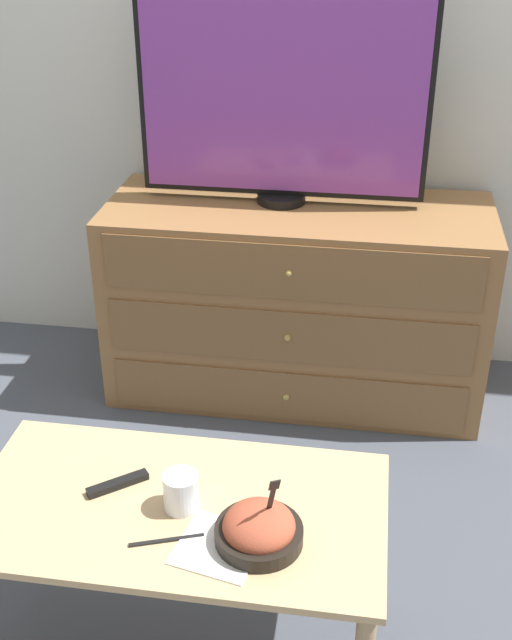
{
  "coord_description": "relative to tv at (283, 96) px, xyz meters",
  "views": [
    {
      "loc": [
        0.23,
        -3.03,
        1.81
      ],
      "look_at": [
        -0.04,
        -1.3,
        0.84
      ],
      "focal_mm": 45.0,
      "sensor_mm": 36.0,
      "label": 1
    }
  ],
  "objects": [
    {
      "name": "napkin",
      "position": [
        0.05,
        -1.46,
        -0.66
      ],
      "size": [
        0.22,
        0.22,
        0.0
      ],
      "color": "white",
      "rests_on": "coffee_table"
    },
    {
      "name": "remote_control",
      "position": [
        -0.24,
        -1.3,
        -0.66
      ],
      "size": [
        0.14,
        0.12,
        0.02
      ],
      "color": "black",
      "rests_on": "coffee_table"
    },
    {
      "name": "coffee_table",
      "position": [
        -0.08,
        -1.34,
        -0.73
      ],
      "size": [
        1.01,
        0.54,
        0.48
      ],
      "color": "tan",
      "rests_on": "ground_plane"
    },
    {
      "name": "knife",
      "position": [
        -0.08,
        -1.46,
        -0.66
      ],
      "size": [
        0.17,
        0.07,
        0.01
      ],
      "color": "black",
      "rests_on": "coffee_table"
    },
    {
      "name": "takeout_bowl",
      "position": [
        0.13,
        -1.43,
        -0.63
      ],
      "size": [
        0.2,
        0.2,
        0.2
      ],
      "color": "black",
      "rests_on": "coffee_table"
    },
    {
      "name": "tv",
      "position": [
        0.0,
        0.0,
        0.0
      ],
      "size": [
        1.02,
        0.18,
        0.76
      ],
      "color": "black",
      "rests_on": "dresser"
    },
    {
      "name": "ground_plane",
      "position": [
        0.1,
        0.26,
        -1.14
      ],
      "size": [
        12.0,
        12.0,
        0.0
      ],
      "primitive_type": "plane",
      "color": "#474C56"
    },
    {
      "name": "wall_back",
      "position": [
        0.1,
        0.28,
        0.16
      ],
      "size": [
        12.0,
        0.05,
        2.6
      ],
      "color": "silver",
      "rests_on": "ground_plane"
    },
    {
      "name": "drink_cup",
      "position": [
        -0.07,
        -1.35,
        -0.62
      ],
      "size": [
        0.09,
        0.09,
        0.1
      ],
      "color": "white",
      "rests_on": "coffee_table"
    },
    {
      "name": "dresser",
      "position": [
        0.07,
        -0.05,
        -0.76
      ],
      "size": [
        1.41,
        0.58,
        0.76
      ],
      "color": "olive",
      "rests_on": "ground_plane"
    }
  ]
}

